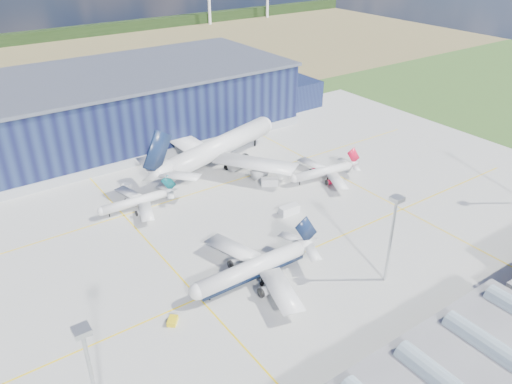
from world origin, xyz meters
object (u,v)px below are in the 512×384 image
airliner_widebody (220,137)px  gse_cart_a (259,165)px  car_a (453,317)px  gse_van_b (270,182)px  light_mast_center (393,226)px  airliner_regional (134,197)px  gse_cart_b (127,185)px  hangar (140,104)px  airliner_red (323,167)px  light_mast_west (89,365)px  gse_van_a (289,210)px  airliner_navy (252,261)px  gse_tug_b (173,321)px

airliner_widebody → gse_cart_a: bearing=-62.7°
gse_cart_a → car_a: (-9.96, -86.78, -0.09)m
gse_van_b → car_a: gse_van_b is taller
light_mast_center → gse_cart_a: 71.46m
airliner_regional → gse_cart_b: airliner_regional is taller
hangar → light_mast_center: bearing=-86.7°
hangar → gse_van_b: 71.33m
gse_cart_a → car_a: gse_cart_a is taller
gse_cart_b → airliner_regional: bearing=-142.2°
gse_van_b → airliner_red: bearing=-80.5°
light_mast_west → light_mast_center: bearing=0.0°
airliner_regional → hangar: bearing=-113.9°
airliner_widebody → gse_van_b: bearing=-96.5°
gse_van_a → car_a: bearing=-175.8°
hangar → airliner_red: (30.64, -76.04, -7.08)m
airliner_red → airliner_widebody: (-21.51, 30.02, 6.04)m
light_mast_center → gse_cart_a: light_mast_center is taller
airliner_regional → gse_van_b: (42.25, -10.65, -2.95)m
airliner_widebody → car_a: bearing=-107.7°
airliner_widebody → gse_cart_b: (-34.21, 2.66, -9.97)m
airliner_navy → car_a: (28.47, -35.87, -5.55)m
gse_tug_b → gse_cart_a: gse_cart_a is taller
gse_van_a → car_a: 55.51m
airliner_red → gse_van_b: airliner_red is taller
airliner_navy → gse_tug_b: (-22.05, -1.80, -5.51)m
gse_van_a → car_a: gse_van_a is taller
airliner_red → gse_tug_b: (-72.12, -32.56, -3.92)m
airliner_red → airliner_widebody: 37.42m
light_mast_center → airliner_navy: size_ratio=0.61×
light_mast_center → gse_tug_b: light_mast_center is taller
airliner_navy → airliner_red: (50.07, 30.76, -1.58)m
light_mast_west → airliner_navy: bearing=22.5°
hangar → car_a: 143.39m
airliner_red → gse_cart_a: airliner_red is taller
hangar → gse_tug_b: bearing=-110.9°
airliner_navy → gse_cart_b: (-5.65, 63.44, -5.51)m
light_mast_west → car_a: light_mast_west is taller
gse_van_b → gse_cart_b: gse_van_b is taller
airliner_widebody → gse_van_a: size_ratio=10.62×
gse_van_b → gse_cart_b: size_ratio=1.90×
car_a → gse_cart_b: bearing=27.9°
airliner_widebody → gse_tug_b: airliner_widebody is taller
car_a → gse_tug_b: bearing=64.9°
car_a → airliner_widebody: bearing=8.9°
gse_van_a → gse_cart_b: bearing=39.5°
airliner_regional → gse_cart_b: size_ratio=9.08×
gse_tug_b → gse_van_b: 67.80m
airliner_regional → gse_tug_b: bearing=77.6°
hangar → light_mast_west: hangar is taller
airliner_navy → gse_tug_b: airliner_navy is taller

